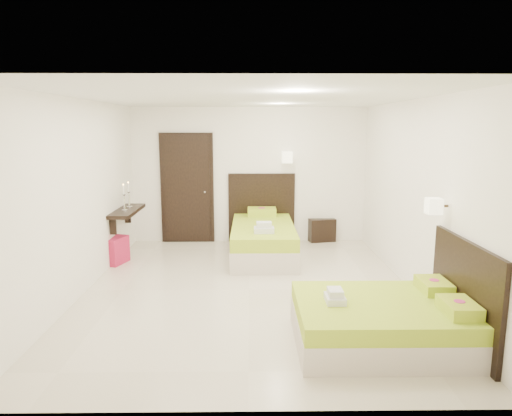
{
  "coord_description": "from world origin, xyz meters",
  "views": [
    {
      "loc": [
        0.02,
        -6.04,
        2.24
      ],
      "look_at": [
        0.1,
        0.3,
        1.1
      ],
      "focal_mm": 32.0,
      "sensor_mm": 36.0,
      "label": 1
    }
  ],
  "objects_px": {
    "bed_double": "(388,319)",
    "ottoman": "(111,250)",
    "bed_single": "(263,237)",
    "nightstand": "(320,229)"
  },
  "relations": [
    {
      "from": "bed_double",
      "to": "ottoman",
      "type": "relative_size",
      "value": 3.98
    },
    {
      "from": "bed_single",
      "to": "nightstand",
      "type": "height_order",
      "value": "bed_single"
    },
    {
      "from": "nightstand",
      "to": "ottoman",
      "type": "xyz_separation_m",
      "value": [
        -3.7,
        -1.5,
        -0.0
      ]
    },
    {
      "from": "bed_single",
      "to": "bed_double",
      "type": "height_order",
      "value": "bed_single"
    },
    {
      "from": "bed_single",
      "to": "ottoman",
      "type": "height_order",
      "value": "bed_single"
    },
    {
      "from": "bed_single",
      "to": "bed_double",
      "type": "bearing_deg",
      "value": -70.22
    },
    {
      "from": "nightstand",
      "to": "bed_double",
      "type": "bearing_deg",
      "value": -100.59
    },
    {
      "from": "bed_double",
      "to": "ottoman",
      "type": "xyz_separation_m",
      "value": [
        -3.74,
        2.9,
        -0.04
      ]
    },
    {
      "from": "bed_double",
      "to": "nightstand",
      "type": "relative_size",
      "value": 3.46
    },
    {
      "from": "nightstand",
      "to": "ottoman",
      "type": "relative_size",
      "value": 1.15
    }
  ]
}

